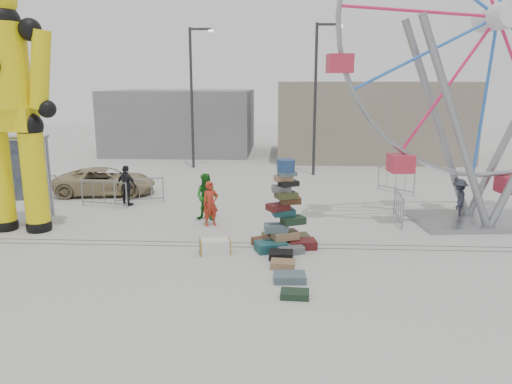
# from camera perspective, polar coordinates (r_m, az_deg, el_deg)

# --- Properties ---
(ground) EXTENTS (90.00, 90.00, 0.00)m
(ground) POSITION_cam_1_polar(r_m,az_deg,el_deg) (15.06, -2.03, -7.05)
(ground) COLOR #9E9E99
(ground) RESTS_ON ground
(track_line_near) EXTENTS (40.00, 0.04, 0.01)m
(track_line_near) POSITION_cam_1_polar(r_m,az_deg,el_deg) (15.62, -1.84, -6.29)
(track_line_near) COLOR #47443F
(track_line_near) RESTS_ON ground
(track_line_far) EXTENTS (40.00, 0.04, 0.01)m
(track_line_far) POSITION_cam_1_polar(r_m,az_deg,el_deg) (16.00, -1.72, -5.83)
(track_line_far) COLOR #47443F
(track_line_far) RESTS_ON ground
(building_right) EXTENTS (12.00, 8.00, 5.00)m
(building_right) POSITION_cam_1_polar(r_m,az_deg,el_deg) (34.70, 12.64, 8.07)
(building_right) COLOR gray
(building_right) RESTS_ON ground
(building_left) EXTENTS (10.00, 8.00, 4.40)m
(building_left) POSITION_cam_1_polar(r_m,az_deg,el_deg) (36.96, -8.42, 8.03)
(building_left) COLOR gray
(building_left) RESTS_ON ground
(lamp_post_right) EXTENTS (1.41, 0.25, 8.00)m
(lamp_post_right) POSITION_cam_1_polar(r_m,az_deg,el_deg) (27.19, 7.00, 11.29)
(lamp_post_right) COLOR #2D2D30
(lamp_post_right) RESTS_ON ground
(lamp_post_left) EXTENTS (1.41, 0.25, 8.00)m
(lamp_post_left) POSITION_cam_1_polar(r_m,az_deg,el_deg) (29.59, -7.20, 11.38)
(lamp_post_left) COLOR #2D2D30
(lamp_post_left) RESTS_ON ground
(suitcase_tower) EXTENTS (2.08, 1.80, 2.77)m
(suitcase_tower) POSITION_cam_1_polar(r_m,az_deg,el_deg) (15.39, 3.26, -3.60)
(suitcase_tower) COLOR #1C4F54
(suitcase_tower) RESTS_ON ground
(crash_test_dummy) EXTENTS (3.31, 1.46, 8.36)m
(crash_test_dummy) POSITION_cam_1_polar(r_m,az_deg,el_deg) (18.46, -26.39, 9.28)
(crash_test_dummy) COLOR black
(crash_test_dummy) RESTS_ON ground
(ferris_wheel) EXTENTS (10.85, 3.09, 12.63)m
(ferris_wheel) POSITION_cam_1_polar(r_m,az_deg,el_deg) (19.24, 25.63, 14.86)
(ferris_wheel) COLOR gray
(ferris_wheel) RESTS_ON ground
(steamer_trunk) EXTENTS (1.00, 0.72, 0.42)m
(steamer_trunk) POSITION_cam_1_polar(r_m,az_deg,el_deg) (15.06, -4.71, -6.22)
(steamer_trunk) COLOR silver
(steamer_trunk) RESTS_ON ground
(row_case_0) EXTENTS (0.83, 0.52, 0.21)m
(row_case_0) POSITION_cam_1_polar(r_m,az_deg,el_deg) (16.26, 2.07, -5.16)
(row_case_0) COLOR #3E4321
(row_case_0) RESTS_ON ground
(row_case_1) EXTENTS (0.76, 0.53, 0.18)m
(row_case_1) POSITION_cam_1_polar(r_m,az_deg,el_deg) (15.40, 2.74, -6.24)
(row_case_1) COLOR slate
(row_case_1) RESTS_ON ground
(row_case_2) EXTENTS (0.70, 0.54, 0.23)m
(row_case_2) POSITION_cam_1_polar(r_m,az_deg,el_deg) (14.60, 2.88, -7.22)
(row_case_2) COLOR black
(row_case_2) RESTS_ON ground
(row_case_3) EXTENTS (0.71, 0.55, 0.20)m
(row_case_3) POSITION_cam_1_polar(r_m,az_deg,el_deg) (13.95, 3.07, -8.25)
(row_case_3) COLOR #9A744E
(row_case_3) RESTS_ON ground
(row_case_4) EXTENTS (0.86, 0.62, 0.20)m
(row_case_4) POSITION_cam_1_polar(r_m,az_deg,el_deg) (13.08, 3.87, -9.72)
(row_case_4) COLOR slate
(row_case_4) RESTS_ON ground
(row_case_5) EXTENTS (0.71, 0.50, 0.17)m
(row_case_5) POSITION_cam_1_polar(r_m,az_deg,el_deg) (12.18, 4.46, -11.56)
(row_case_5) COLOR #1C3221
(row_case_5) RESTS_ON ground
(barricade_dummy_a) EXTENTS (1.97, 0.58, 1.10)m
(barricade_dummy_a) POSITION_cam_1_polar(r_m,az_deg,el_deg) (23.51, -24.24, 0.41)
(barricade_dummy_a) COLOR gray
(barricade_dummy_a) RESTS_ON ground
(barricade_dummy_b) EXTENTS (1.99, 0.45, 1.10)m
(barricade_dummy_b) POSITION_cam_1_polar(r_m,az_deg,el_deg) (21.22, -16.98, -0.23)
(barricade_dummy_b) COLOR gray
(barricade_dummy_b) RESTS_ON ground
(barricade_dummy_c) EXTENTS (1.94, 0.69, 1.10)m
(barricade_dummy_c) POSITION_cam_1_polar(r_m,az_deg,el_deg) (21.48, -13.22, 0.14)
(barricade_dummy_c) COLOR gray
(barricade_dummy_c) RESTS_ON ground
(barricade_wheel_front) EXTENTS (0.24, 2.00, 1.10)m
(barricade_wheel_front) POSITION_cam_1_polar(r_m,az_deg,el_deg) (18.92, 15.97, -1.69)
(barricade_wheel_front) COLOR gray
(barricade_wheel_front) RESTS_ON ground
(barricade_wheel_back) EXTENTS (1.38, 1.58, 1.10)m
(barricade_wheel_back) POSITION_cam_1_polar(r_m,az_deg,el_deg) (23.86, 15.69, 1.23)
(barricade_wheel_back) COLOR gray
(barricade_wheel_back) RESTS_ON ground
(pedestrian_red) EXTENTS (0.70, 0.62, 1.60)m
(pedestrian_red) POSITION_cam_1_polar(r_m,az_deg,el_deg) (17.75, -5.21, -1.34)
(pedestrian_red) COLOR #AC2B18
(pedestrian_red) RESTS_ON ground
(pedestrian_green) EXTENTS (0.96, 0.81, 1.75)m
(pedestrian_green) POSITION_cam_1_polar(r_m,az_deg,el_deg) (18.43, -5.64, -0.58)
(pedestrian_green) COLOR #1A681A
(pedestrian_green) RESTS_ON ground
(pedestrian_black) EXTENTS (1.07, 0.80, 1.69)m
(pedestrian_black) POSITION_cam_1_polar(r_m,az_deg,el_deg) (21.18, -14.57, 0.70)
(pedestrian_black) COLOR black
(pedestrian_black) RESTS_ON ground
(pedestrian_grey) EXTENTS (0.90, 1.14, 1.54)m
(pedestrian_grey) POSITION_cam_1_polar(r_m,az_deg,el_deg) (19.89, 22.18, -0.80)
(pedestrian_grey) COLOR #292B37
(pedestrian_grey) RESTS_ON ground
(parked_suv) EXTENTS (4.63, 2.57, 1.23)m
(parked_suv) POSITION_cam_1_polar(r_m,az_deg,el_deg) (23.60, -16.86, 1.19)
(parked_suv) COLOR tan
(parked_suv) RESTS_ON ground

